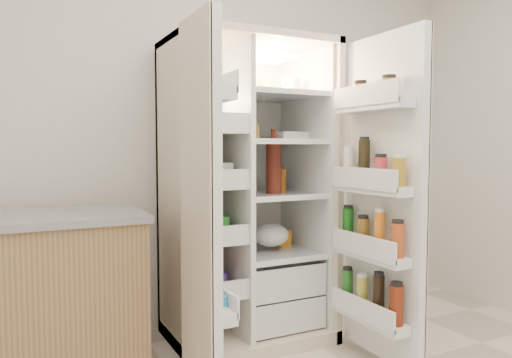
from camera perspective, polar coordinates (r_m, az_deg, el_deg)
name	(u,v)px	position (r m, az deg, el deg)	size (l,w,h in m)	color
wall_back	(204,120)	(3.24, -6.12, 6.95)	(4.00, 0.02, 2.70)	silver
refrigerator	(246,216)	(3.00, -1.24, -4.35)	(0.92, 0.70, 1.80)	beige
freezer_door	(201,207)	(2.23, -6.47, -3.34)	(0.15, 0.40, 1.72)	white
fridge_door	(381,202)	(2.66, 14.50, -2.67)	(0.17, 0.58, 1.72)	white
kitchen_counter	(24,299)	(2.71, -25.67, -12.64)	(1.15, 0.61, 0.84)	#95714A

